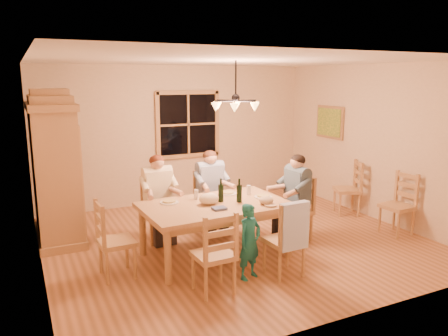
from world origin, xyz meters
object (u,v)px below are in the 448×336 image
chandelier (236,104)px  chair_far_right (211,213)px  adult_woman (158,187)px  wine_bottle_b (239,190)px  adult_slate_man (296,187)px  wine_bottle_a (221,190)px  adult_plaid_man (210,181)px  chair_end_right (295,220)px  child (250,241)px  chair_end_left (117,253)px  chair_spare_front (396,216)px  chair_near_right (284,252)px  chair_far_left (159,221)px  chair_spare_back (347,198)px  dining_table (215,210)px  chair_near_left (214,267)px  armoire (56,172)px

chandelier → chair_far_right: 1.86m
adult_woman → wine_bottle_b: bearing=129.3°
adult_slate_man → wine_bottle_a: size_ratio=2.65×
adult_woman → adult_plaid_man: 0.88m
adult_slate_man → wine_bottle_a: 1.26m
chair_end_right → adult_woman: (-1.91, 0.86, 0.54)m
chair_end_right → child: bearing=121.9°
chair_end_left → chair_spare_front: (4.35, -0.39, 0.00)m
chair_near_right → wine_bottle_a: (-0.42, 0.98, 0.62)m
chair_far_left → chair_end_left: bearing=46.7°
chair_spare_front → chandelier: bearing=66.4°
child → chair_end_right: bearing=15.0°
chair_spare_front → chair_far_left: bearing=64.7°
chair_end_right → wine_bottle_a: size_ratio=3.00×
chair_far_left → chandelier: bearing=152.8°
chair_end_right → adult_slate_man: 0.54m
chair_end_left → wine_bottle_a: 1.62m
chair_far_right → chair_spare_front: size_ratio=1.00×
chair_far_right → chair_end_left: (-1.72, -1.00, 0.00)m
chair_spare_back → wine_bottle_a: bearing=127.2°
chair_end_left → child: bearing=60.3°
chair_far_right → chair_near_right: bearing=93.4°
adult_slate_man → adult_woman: bearing=63.4°
chandelier → adult_plaid_man: bearing=108.5°
adult_woman → chair_spare_front: adult_woman is taller
dining_table → child: (0.09, -0.82, -0.19)m
chair_end_left → adult_slate_man: (2.75, 0.11, 0.54)m
dining_table → chair_far_left: size_ratio=2.05×
chair_far_right → chair_spare_front: same height
chair_spare_back → adult_slate_man: bearing=137.0°
chair_near_left → child: chair_near_left is taller
chair_end_left → adult_plaid_man: 2.07m
adult_plaid_man → chair_spare_front: adult_plaid_man is taller
chandelier → chair_far_right: size_ratio=0.78×
chair_far_left → adult_slate_man: 2.16m
chair_end_left → chair_spare_back: 4.42m
wine_bottle_a → adult_slate_man: bearing=-0.4°
adult_woman → child: (0.63, -1.73, -0.36)m
dining_table → chair_end_right: (1.38, 0.05, -0.36)m
armoire → wine_bottle_a: armoire is taller
chandelier → chair_far_left: size_ratio=0.78×
adult_woman → chair_spare_front: (3.51, -1.36, -0.54)m
chandelier → chair_spare_front: bearing=-19.5°
chair_far_left → chair_near_right: (1.06, -1.83, 0.00)m
chair_far_right → adult_slate_man: 1.47m
wine_bottle_b → chair_end_right: bearing=6.5°
wine_bottle_a → chair_spare_back: size_ratio=0.33×
wine_bottle_b → chair_far_left: bearing=131.5°
chair_far_right → chair_near_right: size_ratio=1.00×
chair_far_right → chair_near_left: (-0.81, -1.91, 0.00)m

